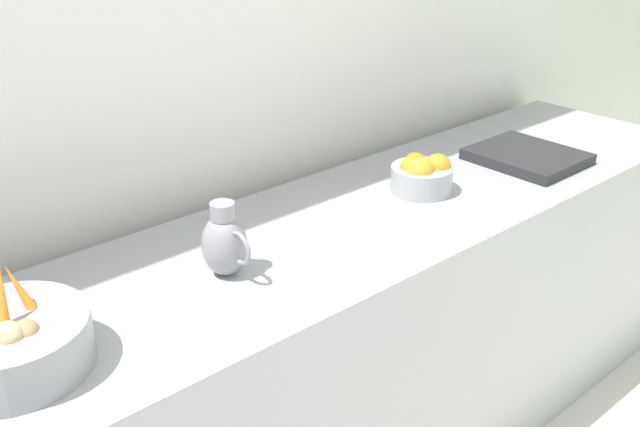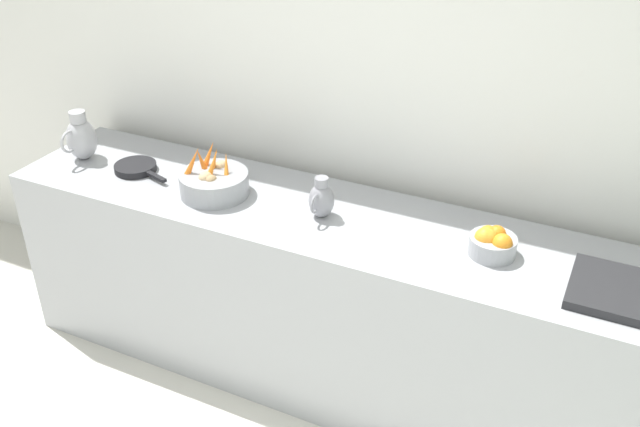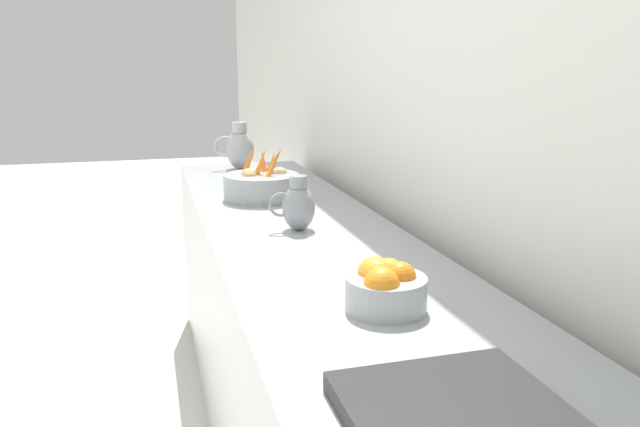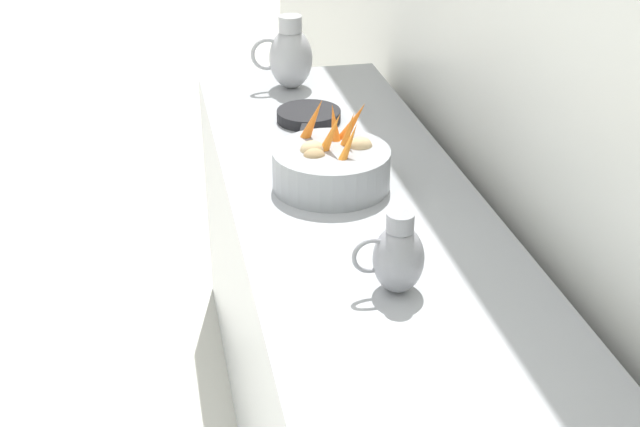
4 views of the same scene
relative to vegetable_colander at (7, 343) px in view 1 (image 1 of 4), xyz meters
name	(u,v)px [view 1 (image 1 of 4)]	position (x,y,z in m)	size (l,w,h in m)	color
prep_counter	(280,392)	(-0.05, 0.70, -0.52)	(0.66, 3.40, 0.92)	#9EA0A5
vegetable_colander	(7,343)	(0.00, 0.00, 0.00)	(0.32, 0.32, 0.23)	gray
orange_bowl	(422,174)	(-0.05, 1.27, 0.00)	(0.19, 0.19, 0.12)	#9EA0A5
metal_pitcher_short	(225,243)	(-0.03, 0.53, 0.03)	(0.16, 0.11, 0.19)	gray
counter_sink_basin	(527,157)	(0.02, 1.73, -0.04)	(0.34, 0.30, 0.04)	#232326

